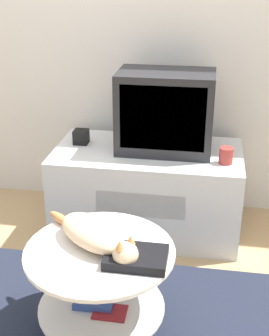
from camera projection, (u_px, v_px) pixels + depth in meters
ground_plane at (90, 327)px, 2.16m from camera, size 12.00×12.00×0.00m
wall_back at (135, 5)px, 2.80m from camera, size 8.00×0.05×2.60m
rug at (90, 325)px, 2.15m from camera, size 2.03×1.02×0.02m
tv_stand at (147, 190)px, 2.86m from camera, size 1.11×0.60×0.52m
tv at (165, 112)px, 2.67m from camera, size 0.54×0.34×0.46m
speaker at (81, 137)px, 2.84m from camera, size 0.09×0.09×0.09m
mug at (226, 156)px, 2.56m from camera, size 0.08×0.08×0.09m
coffee_table at (100, 279)px, 2.00m from camera, size 0.63×0.63×0.43m
dvd_box at (136, 257)px, 1.86m from camera, size 0.25×0.17×0.04m
cat at (96, 235)px, 1.94m from camera, size 0.48×0.38×0.13m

